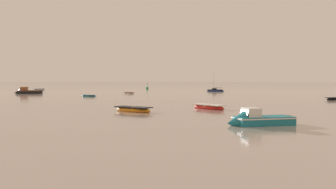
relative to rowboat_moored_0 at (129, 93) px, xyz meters
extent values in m
ellipsoid|color=white|center=(0.00, 0.00, -0.02)|extent=(3.36, 1.44, 0.52)
cube|color=brown|center=(0.00, 0.00, 0.19)|extent=(3.10, 1.39, 0.07)
cube|color=brown|center=(0.00, 0.00, 0.12)|extent=(0.31, 1.02, 0.05)
ellipsoid|color=#197084|center=(2.00, -14.68, -0.01)|extent=(3.62, 1.27, 0.57)
cube|color=silver|center=(2.00, -14.68, 0.23)|extent=(3.33, 1.24, 0.08)
cube|color=silver|center=(2.00, -14.68, 0.14)|extent=(0.24, 1.11, 0.06)
ellipsoid|color=black|center=(44.26, -1.14, 0.00)|extent=(3.12, 4.00, 0.61)
cube|color=black|center=(44.26, -1.14, 0.26)|extent=(2.94, 3.72, 0.08)
cube|color=black|center=(44.26, -1.14, 0.17)|extent=(1.15, 0.82, 0.06)
cube|color=#197084|center=(43.83, -37.71, 0.07)|extent=(4.18, 4.26, 0.83)
cone|color=#197084|center=(42.31, -39.30, 0.07)|extent=(2.11, 2.10, 1.66)
cube|color=silver|center=(43.80, -37.74, 0.38)|extent=(4.27, 4.35, 0.09)
cube|color=silver|center=(43.14, -38.43, 0.80)|extent=(1.65, 1.64, 0.64)
cube|color=#384751|center=(42.79, -38.80, 0.85)|extent=(1.07, 1.04, 0.51)
cube|color=black|center=(45.26, -36.22, 0.19)|extent=(0.42, 0.42, 0.59)
cube|color=black|center=(-19.67, -12.67, 0.12)|extent=(5.53, 4.89, 1.04)
cone|color=black|center=(-21.88, -14.31, 0.12)|extent=(2.56, 2.65, 2.08)
cube|color=brown|center=(-19.71, -12.71, 0.51)|extent=(5.66, 5.00, 0.12)
cube|color=brown|center=(-20.68, -13.42, 1.04)|extent=(1.99, 2.07, 0.81)
cube|color=#384751|center=(-21.18, -13.80, 1.10)|extent=(1.17, 1.44, 0.64)
cube|color=black|center=(-17.60, -11.14, 0.27)|extent=(0.51, 0.52, 0.74)
ellipsoid|color=navy|center=(11.11, 24.07, 0.03)|extent=(5.13, 2.55, 0.85)
cube|color=black|center=(11.11, 24.07, 0.37)|extent=(4.38, 2.24, 0.08)
cube|color=black|center=(10.87, 24.02, 0.61)|extent=(1.34, 1.08, 0.31)
cylinder|color=#B7BABF|center=(10.68, 23.97, 2.79)|extent=(0.08, 0.08, 4.66)
cylinder|color=beige|center=(11.71, 24.20, 0.92)|extent=(2.68, 0.75, 0.17)
ellipsoid|color=orange|center=(29.25, -34.72, 0.02)|extent=(4.46, 1.68, 0.69)
cube|color=black|center=(29.25, -34.72, 0.31)|extent=(4.10, 1.63, 0.09)
cube|color=black|center=(29.25, -34.72, 0.21)|extent=(0.33, 1.36, 0.07)
ellipsoid|color=red|center=(34.37, -27.53, 0.02)|extent=(4.73, 2.85, 0.71)
cube|color=silver|center=(34.37, -27.53, 0.32)|extent=(4.38, 2.71, 0.09)
cube|color=silver|center=(34.37, -27.53, 0.21)|extent=(0.70, 1.40, 0.07)
ellipsoid|color=white|center=(-39.66, 4.61, 0.00)|extent=(2.11, 4.26, 0.64)
cube|color=black|center=(-39.66, 4.61, 0.28)|extent=(2.02, 3.93, 0.09)
cube|color=black|center=(-39.66, 4.61, 0.18)|extent=(1.28, 0.48, 0.06)
cylinder|color=#198C2D|center=(-20.41, 35.02, 0.04)|extent=(0.90, 0.90, 0.70)
cone|color=#198C2D|center=(-20.41, 35.02, 0.74)|extent=(0.72, 0.72, 0.70)
cylinder|color=black|center=(-20.41, 35.02, 1.54)|extent=(0.10, 0.10, 0.90)
camera|label=1|loc=(51.41, -62.28, 3.16)|focal=36.41mm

